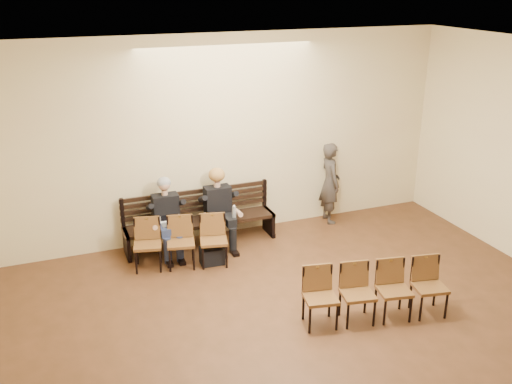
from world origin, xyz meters
TOP-DOWN VIEW (x-y plane):
  - room_walls at (0.00, 0.79)m, footprint 8.02×10.01m
  - bench at (-0.63, 4.65)m, footprint 2.60×0.90m
  - seated_man at (-1.22, 4.53)m, footprint 0.52×0.73m
  - seated_woman at (-0.32, 4.53)m, footprint 0.54×0.75m
  - laptop at (-1.18, 4.38)m, footprint 0.35×0.29m
  - water_bottle at (-0.15, 4.26)m, footprint 0.07×0.07m
  - bag at (-0.66, 3.91)m, footprint 0.39×0.28m
  - passerby at (1.90, 4.75)m, footprint 0.48×0.68m
  - chair_row_front at (-1.13, 4.00)m, footprint 1.52×0.76m
  - chair_row_back at (0.91, 1.59)m, footprint 2.00×0.80m

SIDE VIEW (x-z plane):
  - bag at x=-0.66m, z-range 0.00..0.28m
  - bench at x=-0.63m, z-range 0.00..0.45m
  - chair_row_back at x=0.91m, z-range 0.00..0.80m
  - chair_row_front at x=-1.13m, z-range 0.00..0.81m
  - water_bottle at x=-0.15m, z-range 0.45..0.67m
  - laptop at x=-1.18m, z-range 0.45..0.69m
  - seated_man at x=-1.22m, z-range 0.00..1.26m
  - seated_woman at x=-0.32m, z-range 0.00..1.27m
  - passerby at x=1.90m, z-range 0.00..1.75m
  - room_walls at x=0.00m, z-range 0.78..4.29m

